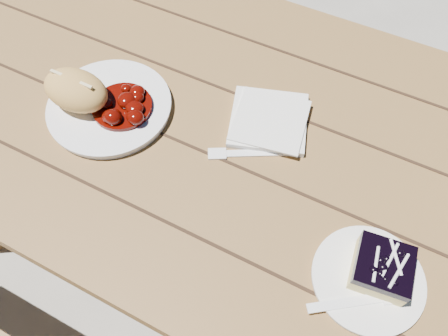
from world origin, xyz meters
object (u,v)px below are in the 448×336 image
at_px(picnic_table, 279,189).
at_px(main_plate, 110,107).
at_px(dessert_plate, 368,279).
at_px(blueberry_cake, 382,268).
at_px(bread_roll, 76,90).

relative_size(picnic_table, main_plate, 8.13).
distance_m(picnic_table, main_plate, 0.41).
bearing_deg(dessert_plate, blueberry_cake, 56.31).
xyz_separation_m(picnic_table, bread_roll, (-0.42, -0.10, 0.21)).
height_order(main_plate, bread_roll, bread_roll).
xyz_separation_m(main_plate, bread_roll, (-0.06, -0.02, 0.04)).
height_order(main_plate, blueberry_cake, blueberry_cake).
bearing_deg(picnic_table, dessert_plate, -40.09).
xyz_separation_m(picnic_table, main_plate, (-0.36, -0.08, 0.17)).
relative_size(bread_roll, blueberry_cake, 1.44).
bearing_deg(main_plate, blueberry_cake, -8.67).
relative_size(bread_roll, dessert_plate, 0.78).
relative_size(main_plate, blueberry_cake, 2.56).
distance_m(picnic_table, bread_roll, 0.48).
distance_m(picnic_table, blueberry_cake, 0.34).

